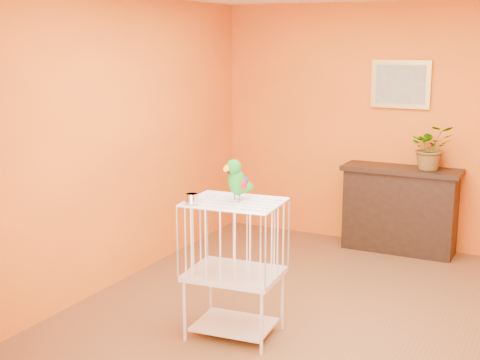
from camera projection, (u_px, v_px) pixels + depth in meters
The scene contains 8 objects.
ground at pixel (324, 318), 5.39m from camera, with size 4.50×4.50×0.00m, color brown.
room_shell at pixel (330, 123), 5.06m from camera, with size 4.50×4.50×4.50m.
console_cabinet at pixel (400, 209), 7.03m from camera, with size 1.22×0.44×0.90m.
potted_plant at pixel (431, 152), 6.81m from camera, with size 0.42×0.47×0.36m, color #26722D.
framed_picture at pixel (401, 84), 6.97m from camera, with size 0.62×0.04×0.50m.
birdcage at pixel (234, 267), 4.98m from camera, with size 0.72×0.58×1.04m.
feed_cup at pixel (192, 198), 4.80m from camera, with size 0.10×0.10×0.07m, color silver.
parrot at pixel (237, 179), 4.88m from camera, with size 0.17×0.28×0.31m.
Camera 1 is at (1.66, -4.81, 2.20)m, focal length 50.00 mm.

